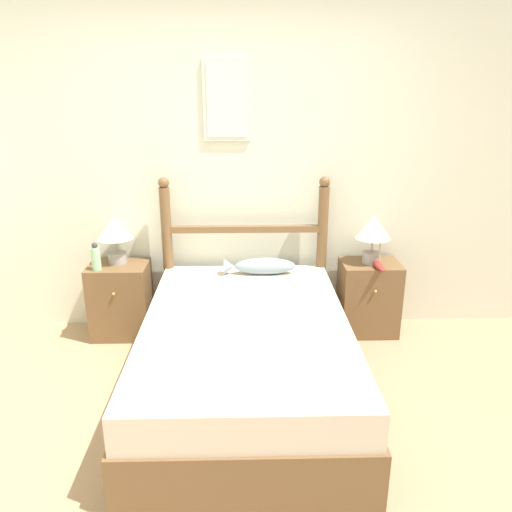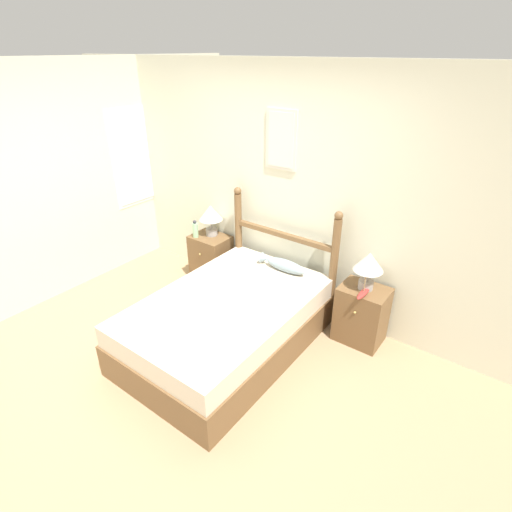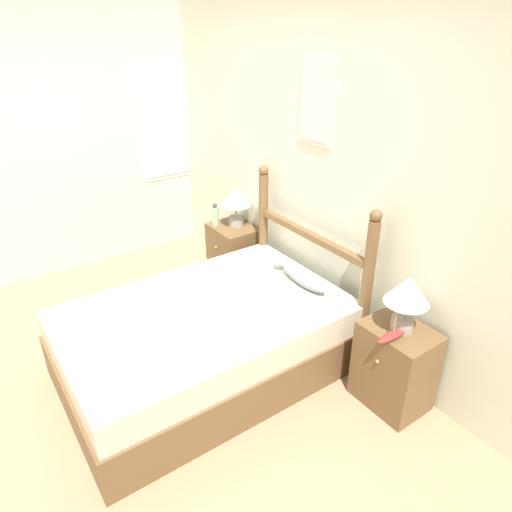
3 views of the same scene
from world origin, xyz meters
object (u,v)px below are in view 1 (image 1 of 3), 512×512
Objects in this scene: table_lamp_left at (115,231)px; fish_pillow at (261,266)px; bottle at (96,258)px; bed at (246,358)px; nightstand_left at (121,300)px; nightstand_right at (368,297)px; table_lamp_right at (373,231)px; model_boat at (378,265)px.

table_lamp_left reaches higher than fish_pillow.
table_lamp_left is 0.26m from bottle.
nightstand_left is (-0.99, 0.86, 0.03)m from bed.
table_lamp_right reaches higher than nightstand_right.
table_lamp_left and table_lamp_right have the same top height.
table_lamp_left is (-0.01, 0.05, 0.56)m from nightstand_left.
bed is 1.32m from model_boat.
model_boat is (0.03, -0.11, 0.32)m from nightstand_right.
nightstand_right is 1.09× the size of fish_pillow.
table_lamp_right is (1.98, 0.01, 0.56)m from nightstand_left.
model_boat is at bearing 36.44° from bed.
table_lamp_left reaches higher than bottle.
model_boat is at bearing -0.11° from bottle.
fish_pillow is (0.12, 0.78, 0.34)m from bed.
model_boat is at bearing -3.18° from nightstand_left.
nightstand_right is at bearing 2.92° from bottle.
table_lamp_left is 1.00× the size of table_lamp_right.
fish_pillow reaches higher than bed.
bed is 9.15× the size of bottle.
bed is at bearing -138.93° from nightstand_right.
bottle is at bearing -176.93° from table_lamp_right.
bed is 1.44m from table_lamp_right.
fish_pillow is at bearing -174.25° from table_lamp_right.
bottle is at bearing -178.82° from fish_pillow.
nightstand_right is 0.34m from model_boat.
nightstand_right is 2.30× the size of model_boat.
bed is at bearing -42.37° from table_lamp_left.
model_boat is (2.14, -0.00, -0.07)m from bottle.
bottle reaches higher than nightstand_left.
nightstand_left is 2.30× the size of model_boat.
bottle reaches higher than model_boat.
nightstand_right is (0.99, 0.86, 0.03)m from bed.
nightstand_right is (1.98, 0.00, 0.00)m from nightstand_left.
table_lamp_right is (0.99, 0.87, 0.59)m from bed.
bed is 1.48m from table_lamp_left.
model_boat reaches higher than nightstand_right.
table_lamp_right is 0.69× the size of fish_pillow.
bed is 3.64× the size of fish_pillow.
bottle is at bearing 145.94° from bed.
table_lamp_left is 1.16m from fish_pillow.
nightstand_left is at bearing -179.84° from table_lamp_right.
bed is 3.34× the size of nightstand_left.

